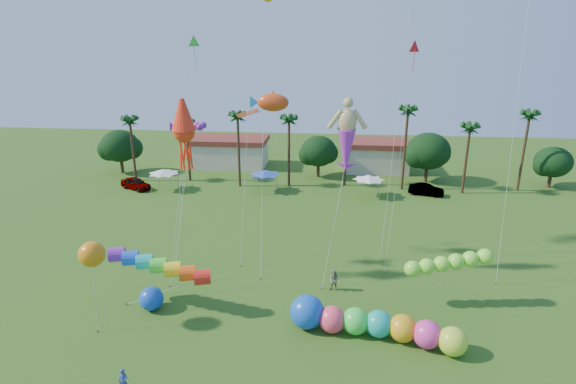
# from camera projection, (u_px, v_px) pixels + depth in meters

# --- Properties ---
(tree_line) EXTENTS (69.46, 8.91, 11.00)m
(tree_line) POSITION_uv_depth(u_px,v_px,m) (336.00, 151.00, 66.70)
(tree_line) COLOR #3A2819
(tree_line) RESTS_ON ground
(buildings_row) EXTENTS (35.00, 7.00, 4.00)m
(buildings_row) POSITION_uv_depth(u_px,v_px,m) (295.00, 156.00, 73.74)
(buildings_row) COLOR beige
(buildings_row) RESTS_ON ground
(tent_row) EXTENTS (31.00, 4.00, 0.60)m
(tent_row) POSITION_uv_depth(u_px,v_px,m) (264.00, 174.00, 60.89)
(tent_row) COLOR white
(tent_row) RESTS_ON ground
(car_a) EXTENTS (5.19, 3.99, 1.65)m
(car_a) POSITION_uv_depth(u_px,v_px,m) (136.00, 183.00, 63.09)
(car_a) COLOR #4C4C54
(car_a) RESTS_ON ground
(car_b) EXTENTS (4.87, 2.74, 1.52)m
(car_b) POSITION_uv_depth(u_px,v_px,m) (426.00, 190.00, 60.59)
(car_b) COLOR #4C4C54
(car_b) RESTS_ON ground
(spectator_a) EXTENTS (0.57, 0.38, 1.56)m
(spectator_a) POSITION_uv_depth(u_px,v_px,m) (123.00, 381.00, 26.24)
(spectator_a) COLOR #2B4197
(spectator_a) RESTS_ON ground
(spectator_b) EXTENTS (1.08, 0.94, 1.89)m
(spectator_b) POSITION_uv_depth(u_px,v_px,m) (334.00, 281.00, 37.00)
(spectator_b) COLOR gray
(spectator_b) RESTS_ON ground
(caterpillar_inflatable) EXTENTS (12.12, 4.42, 2.48)m
(caterpillar_inflatable) POSITION_uv_depth(u_px,v_px,m) (368.00, 324.00, 31.17)
(caterpillar_inflatable) COLOR #FF4360
(caterpillar_inflatable) RESTS_ON ground
(blue_ball) EXTENTS (1.85, 1.85, 1.85)m
(blue_ball) POSITION_uv_depth(u_px,v_px,m) (152.00, 298.00, 34.44)
(blue_ball) COLOR blue
(blue_ball) RESTS_ON ground
(rainbow_tube) EXTENTS (8.68, 2.00, 3.72)m
(rainbow_tube) POSITION_uv_depth(u_px,v_px,m) (175.00, 276.00, 33.32)
(rainbow_tube) COLOR red
(rainbow_tube) RESTS_ON ground
(green_worm) EXTENTS (9.65, 2.81, 3.88)m
(green_worm) POSITION_uv_depth(u_px,v_px,m) (412.00, 269.00, 34.34)
(green_worm) COLOR #80F937
(green_worm) RESTS_ON ground
(orange_ball_kite) EXTENTS (1.88, 1.89, 6.58)m
(orange_ball_kite) POSITION_uv_depth(u_px,v_px,m) (92.00, 254.00, 31.03)
(orange_ball_kite) COLOR orange
(orange_ball_kite) RESTS_ON ground
(merman_kite) EXTENTS (3.08, 5.17, 14.86)m
(merman_kite) POSITION_uv_depth(u_px,v_px,m) (347.00, 139.00, 37.44)
(merman_kite) COLOR tan
(merman_kite) RESTS_ON ground
(fish_kite) EXTENTS (4.36, 6.56, 15.46)m
(fish_kite) POSITION_uv_depth(u_px,v_px,m) (273.00, 103.00, 39.65)
(fish_kite) COLOR #D14217
(fish_kite) RESTS_ON ground
(squid_kite) EXTENTS (2.05, 5.03, 15.60)m
(squid_kite) POSITION_uv_depth(u_px,v_px,m) (184.00, 132.00, 35.68)
(squid_kite) COLOR #FF3014
(squid_kite) RESTS_ON ground
(lobster_kite) EXTENTS (3.51, 5.84, 13.44)m
(lobster_kite) POSITION_uv_depth(u_px,v_px,m) (185.00, 127.00, 37.99)
(lobster_kite) COLOR purple
(lobster_kite) RESTS_ON ground
(delta_kite_red) EXTENTS (2.15, 3.68, 19.82)m
(delta_kite_red) POSITION_uv_depth(u_px,v_px,m) (414.00, 52.00, 36.78)
(delta_kite_red) COLOR red
(delta_kite_red) RESTS_ON ground
(delta_kite_green) EXTENTS (2.09, 5.53, 20.27)m
(delta_kite_green) POSITION_uv_depth(u_px,v_px,m) (194.00, 46.00, 39.63)
(delta_kite_green) COLOR #38D832
(delta_kite_green) RESTS_ON ground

